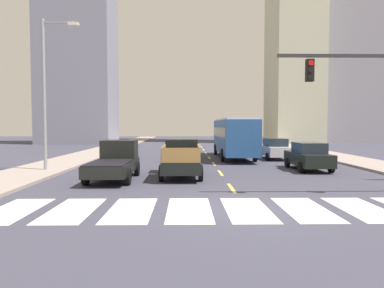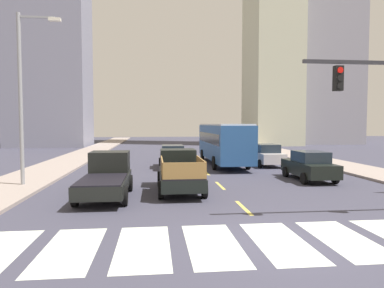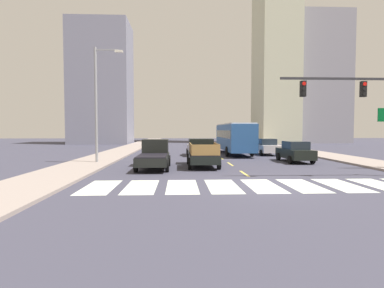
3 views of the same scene
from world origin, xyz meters
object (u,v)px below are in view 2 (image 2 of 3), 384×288
Objects in this scene: city_bus at (223,141)px; sedan_near_right at (266,155)px; sedan_far at (172,156)px; streetlight_left at (24,92)px; pickup_stakebed at (179,171)px; sedan_mid at (309,166)px; pickup_dark at (107,176)px.

city_bus is 3.59m from sedan_near_right.
streetlight_left reaches higher than sedan_far.
pickup_stakebed reaches higher than sedan_mid.
pickup_dark is 11.75m from sedan_mid.
sedan_far is (-4.19, -1.46, -1.09)m from city_bus.
sedan_far is at bearing 42.09° from streetlight_left.
sedan_far is at bearing 91.93° from pickup_stakebed.
pickup_dark reaches higher than sedan_far.
sedan_mid is at bearing 2.13° from streetlight_left.
sedan_near_right is (3.28, -0.96, -1.09)m from city_bus.
pickup_dark reaches higher than sedan_mid.
sedan_far is at bearing -160.96° from city_bus.
sedan_near_right is at bearing 42.86° from pickup_dark.
pickup_dark is at bearing -31.10° from streetlight_left.
city_bus is at bearing 35.50° from streetlight_left.
pickup_dark is 1.18× the size of sedan_near_right.
sedan_near_right is 0.49× the size of streetlight_left.
sedan_far and sedan_mid have the same top height.
streetlight_left is (-7.97, 1.67, 4.03)m from pickup_stakebed.
pickup_stakebed is 1.18× the size of sedan_far.
city_bus is 2.45× the size of sedan_near_right.
city_bus is at bearing 55.22° from pickup_dark.
city_bus is (4.29, 10.42, 1.02)m from pickup_stakebed.
pickup_dark is at bearing -138.75° from sedan_near_right.
pickup_stakebed is 0.58× the size of streetlight_left.
streetlight_left is (-15.80, -0.59, 4.11)m from sedan_mid.
sedan_far is (3.53, 10.02, -0.06)m from pickup_dark.
streetlight_left is at bearing -155.86° from sedan_near_right.
pickup_stakebed is 3.59m from pickup_dark.
sedan_near_right and sedan_far have the same top height.
pickup_stakebed is 8.16m from sedan_mid.
streetlight_left is (-8.07, -7.29, 4.11)m from sedan_far.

